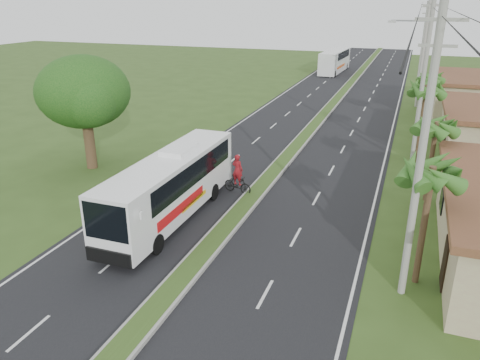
% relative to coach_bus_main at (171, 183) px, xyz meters
% --- Properties ---
extents(ground, '(180.00, 180.00, 0.00)m').
position_rel_coach_bus_main_xyz_m(ground, '(3.11, -4.89, -1.98)').
color(ground, '#324B1B').
rests_on(ground, ground).
extents(road_asphalt, '(14.00, 160.00, 0.02)m').
position_rel_coach_bus_main_xyz_m(road_asphalt, '(3.11, 15.11, -1.97)').
color(road_asphalt, black).
rests_on(road_asphalt, ground).
extents(median_strip, '(1.20, 160.00, 0.18)m').
position_rel_coach_bus_main_xyz_m(median_strip, '(3.11, 15.11, -1.88)').
color(median_strip, gray).
rests_on(median_strip, ground).
extents(lane_edge_left, '(0.12, 160.00, 0.01)m').
position_rel_coach_bus_main_xyz_m(lane_edge_left, '(-3.59, 15.11, -1.98)').
color(lane_edge_left, silver).
rests_on(lane_edge_left, ground).
extents(lane_edge_right, '(0.12, 160.00, 0.01)m').
position_rel_coach_bus_main_xyz_m(lane_edge_right, '(9.81, 15.11, -1.98)').
color(lane_edge_right, silver).
rests_on(lane_edge_right, ground).
extents(shop_far, '(8.60, 11.60, 3.82)m').
position_rel_coach_bus_main_xyz_m(shop_far, '(17.11, 31.11, -0.05)').
color(shop_far, tan).
rests_on(shop_far, ground).
extents(palm_verge_a, '(2.40, 2.40, 5.45)m').
position_rel_coach_bus_main_xyz_m(palm_verge_a, '(12.11, -1.89, 2.76)').
color(palm_verge_a, '#473321').
rests_on(palm_verge_a, ground).
extents(palm_verge_b, '(2.40, 2.40, 5.05)m').
position_rel_coach_bus_main_xyz_m(palm_verge_b, '(12.51, 7.11, 2.38)').
color(palm_verge_b, '#473321').
rests_on(palm_verge_b, ground).
extents(palm_verge_c, '(2.40, 2.40, 5.85)m').
position_rel_coach_bus_main_xyz_m(palm_verge_c, '(11.91, 14.11, 3.14)').
color(palm_verge_c, '#473321').
rests_on(palm_verge_c, ground).
extents(palm_verge_d, '(2.40, 2.40, 5.25)m').
position_rel_coach_bus_main_xyz_m(palm_verge_d, '(12.41, 23.11, 2.57)').
color(palm_verge_d, '#473321').
rests_on(palm_verge_d, ground).
extents(shade_tree, '(6.30, 6.00, 7.54)m').
position_rel_coach_bus_main_xyz_m(shade_tree, '(-9.01, 5.13, 3.05)').
color(shade_tree, '#473321').
rests_on(shade_tree, ground).
extents(utility_pole_a, '(1.60, 0.28, 11.00)m').
position_rel_coach_bus_main_xyz_m(utility_pole_a, '(11.61, -2.89, 3.69)').
color(utility_pole_a, gray).
rests_on(utility_pole_a, ground).
extents(utility_pole_b, '(3.20, 0.28, 12.00)m').
position_rel_coach_bus_main_xyz_m(utility_pole_b, '(11.58, 13.11, 4.28)').
color(utility_pole_b, gray).
rests_on(utility_pole_b, ground).
extents(utility_pole_c, '(1.60, 0.28, 11.00)m').
position_rel_coach_bus_main_xyz_m(utility_pole_c, '(11.61, 33.11, 3.69)').
color(utility_pole_c, gray).
rests_on(utility_pole_c, ground).
extents(utility_pole_d, '(1.60, 0.28, 10.50)m').
position_rel_coach_bus_main_xyz_m(utility_pole_d, '(11.61, 53.11, 3.44)').
color(utility_pole_d, gray).
rests_on(utility_pole_d, ground).
extents(coach_bus_main, '(2.40, 11.14, 3.60)m').
position_rel_coach_bus_main_xyz_m(coach_bus_main, '(0.00, 0.00, 0.00)').
color(coach_bus_main, white).
rests_on(coach_bus_main, ground).
extents(coach_bus_far, '(3.03, 11.51, 3.32)m').
position_rel_coach_bus_main_xyz_m(coach_bus_far, '(-0.78, 54.95, -0.09)').
color(coach_bus_far, white).
rests_on(coach_bus_far, ground).
extents(motorcyclist, '(1.91, 0.90, 2.41)m').
position_rel_coach_bus_main_xyz_m(motorcyclist, '(2.02, 4.30, -1.10)').
color(motorcyclist, black).
rests_on(motorcyclist, ground).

